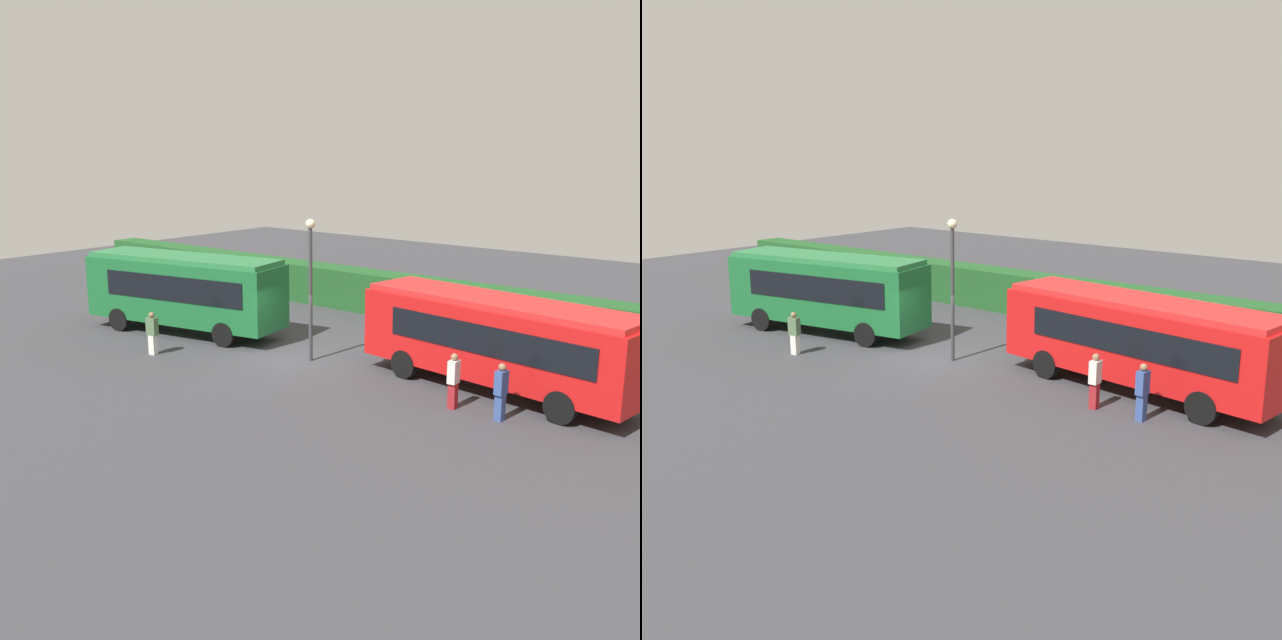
{
  "view_description": "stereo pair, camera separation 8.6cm",
  "coord_description": "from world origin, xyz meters",
  "views": [
    {
      "loc": [
        18.14,
        -19.99,
        7.94
      ],
      "look_at": [
        0.87,
        0.74,
        1.48
      ],
      "focal_mm": 41.62,
      "sensor_mm": 36.0,
      "label": 1
    },
    {
      "loc": [
        18.21,
        -19.94,
        7.94
      ],
      "look_at": [
        0.87,
        0.74,
        1.48
      ],
      "focal_mm": 41.62,
      "sensor_mm": 36.0,
      "label": 2
    }
  ],
  "objects": [
    {
      "name": "traffic_cone",
      "position": [
        -12.28,
        1.29,
        0.3
      ],
      "size": [
        0.36,
        0.36,
        0.6
      ],
      "primitive_type": "cone",
      "color": "orange",
      "rests_on": "ground_plane"
    },
    {
      "name": "bus_red",
      "position": [
        7.74,
        1.45,
        1.79
      ],
      "size": [
        9.83,
        3.56,
        3.1
      ],
      "rotation": [
        0.0,
        0.0,
        3.02
      ],
      "color": "red",
      "rests_on": "ground_plane"
    },
    {
      "name": "bus_green",
      "position": [
        -6.01,
        0.03,
        1.91
      ],
      "size": [
        9.21,
        4.1,
        3.33
      ],
      "rotation": [
        0.0,
        0.0,
        3.34
      ],
      "color": "#19602D",
      "rests_on": "ground_plane"
    },
    {
      "name": "person_right",
      "position": [
        9.09,
        -0.9,
        0.93
      ],
      "size": [
        0.29,
        0.41,
        1.75
      ],
      "rotation": [
        0.0,
        0.0,
        3.07
      ],
      "color": "#334C8C",
      "rests_on": "ground_plane"
    },
    {
      "name": "ground_plane",
      "position": [
        0.0,
        0.0,
        0.0
      ],
      "size": [
        64.0,
        64.0,
        0.0
      ],
      "primitive_type": "plane",
      "color": "#38383D"
    },
    {
      "name": "person_center",
      "position": [
        7.51,
        -0.88,
        0.93
      ],
      "size": [
        0.28,
        0.39,
        1.75
      ],
      "rotation": [
        0.0,
        0.0,
        3.19
      ],
      "color": "maroon",
      "rests_on": "ground_plane"
    },
    {
      "name": "lamppost",
      "position": [
        0.82,
        0.26,
        3.33
      ],
      "size": [
        0.36,
        0.36,
        5.29
      ],
      "color": "#38383D",
      "rests_on": "ground_plane"
    },
    {
      "name": "hedge_row",
      "position": [
        0.0,
        8.53,
        0.96
      ],
      "size": [
        44.0,
        1.63,
        1.92
      ],
      "primitive_type": "cube",
      "color": "#1E5021",
      "rests_on": "ground_plane"
    },
    {
      "name": "person_left",
      "position": [
        -4.38,
        -2.99,
        0.87
      ],
      "size": [
        0.46,
        0.34,
        1.66
      ],
      "rotation": [
        0.0,
        0.0,
        1.77
      ],
      "color": "silver",
      "rests_on": "ground_plane"
    }
  ]
}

